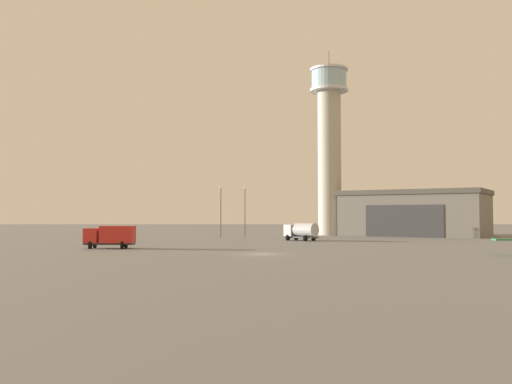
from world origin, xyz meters
TOP-DOWN VIEW (x-y plane):
  - ground_plane at (0.00, 0.00)m, footprint 400.00×400.00m
  - control_tower at (15.57, 58.33)m, footprint 8.35×8.35m
  - hangar at (33.37, 55.09)m, footprint 34.18×30.54m
  - truck_fuel_tanker_silver at (7.17, 32.00)m, footprint 5.90×5.79m
  - truck_box_red at (-19.61, 10.24)m, footprint 6.41×3.05m
  - light_post_west at (-2.84, 48.14)m, footprint 0.44×0.44m
  - light_post_east at (-7.56, 46.34)m, footprint 0.44×0.44m

SIDE VIEW (x-z plane):
  - ground_plane at x=0.00m, z-range 0.00..0.00m
  - truck_box_red at x=-19.61m, z-range 0.19..3.14m
  - truck_fuel_tanker_silver at x=7.17m, z-range 0.18..3.22m
  - hangar at x=33.37m, z-range 0.02..9.56m
  - light_post_west at x=-2.84m, z-range 0.86..10.89m
  - light_post_east at x=-7.56m, z-range 0.86..10.89m
  - control_tower at x=15.57m, z-range 0.53..41.31m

